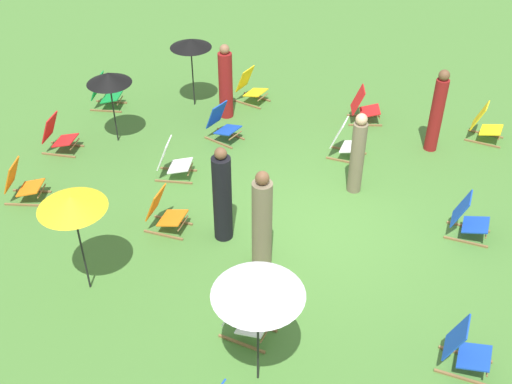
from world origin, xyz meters
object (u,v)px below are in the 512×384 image
at_px(deckchair_10, 345,141).
at_px(deckchair_11, 164,212).
at_px(deckchair_0, 468,219).
at_px(person_4, 222,197).
at_px(deckchair_9, 250,87).
at_px(person_0, 262,222).
at_px(umbrella_3, 191,43).
at_px(deckchair_8, 21,183).
at_px(deckchair_13, 364,107).
at_px(deckchair_1, 58,135).
at_px(person_1, 226,83).
at_px(deckchair_5, 172,161).
at_px(deckchair_2, 222,124).
at_px(umbrella_1, 72,203).
at_px(person_2, 437,112).
at_px(deckchair_6, 464,349).
at_px(person_3, 357,155).
at_px(deckchair_3, 485,124).
at_px(umbrella_2, 109,78).
at_px(deckchair_12, 104,93).
at_px(deckchair_7, 245,316).

distance_m(deckchair_10, deckchair_11, 4.21).
distance_m(deckchair_0, person_4, 4.33).
bearing_deg(deckchair_9, person_0, -144.80).
bearing_deg(person_0, deckchair_10, 10.31).
bearing_deg(umbrella_3, person_4, -150.14).
xyz_separation_m(deckchair_8, deckchair_13, (5.03, -5.52, 0.00)).
relative_size(deckchair_1, person_1, 0.47).
distance_m(deckchair_13, umbrella_3, 4.16).
distance_m(deckchair_5, umbrella_3, 3.19).
bearing_deg(deckchair_9, deckchair_2, -166.50).
height_order(umbrella_1, person_2, same).
bearing_deg(deckchair_13, person_0, 155.48).
height_order(deckchair_6, person_3, person_3).
bearing_deg(person_0, deckchair_8, 107.30).
height_order(deckchair_0, umbrella_1, umbrella_1).
height_order(deckchair_6, person_2, person_2).
bearing_deg(person_1, umbrella_3, -20.02).
distance_m(deckchair_3, deckchair_10, 3.17).
height_order(deckchair_9, deckchair_13, same).
bearing_deg(deckchair_5, deckchair_1, 76.59).
bearing_deg(deckchair_6, umbrella_1, 95.93).
relative_size(deckchair_2, deckchair_11, 1.04).
bearing_deg(umbrella_2, deckchair_1, 128.25).
distance_m(deckchair_10, umbrella_1, 6.11).
xyz_separation_m(deckchair_10, deckchair_13, (1.56, -0.07, 0.00)).
bearing_deg(deckchair_9, umbrella_1, -169.48).
bearing_deg(deckchair_5, person_1, -14.57).
height_order(deckchair_13, person_0, person_0).
bearing_deg(person_2, umbrella_1, -144.72).
distance_m(deckchair_12, person_2, 7.54).
relative_size(deckchair_12, person_3, 0.50).
distance_m(deckchair_5, deckchair_6, 6.53).
xyz_separation_m(deckchair_0, person_4, (-1.45, 4.04, 0.51)).
bearing_deg(person_2, person_4, -143.83).
bearing_deg(deckchair_3, person_0, 154.45).
height_order(umbrella_1, umbrella_2, umbrella_1).
distance_m(deckchair_13, umbrella_2, 5.64).
relative_size(umbrella_1, person_3, 1.09).
xyz_separation_m(deckchair_10, umbrella_3, (1.00, 3.88, 1.18)).
bearing_deg(umbrella_3, umbrella_1, -172.15).
height_order(deckchair_9, deckchair_10, same).
bearing_deg(deckchair_8, deckchair_9, -44.06).
distance_m(deckchair_6, umbrella_2, 8.52).
relative_size(deckchair_8, deckchair_10, 1.03).
height_order(deckchair_0, person_1, person_1).
bearing_deg(deckchair_12, deckchair_7, -146.75).
height_order(deckchair_13, person_3, person_3).
height_order(deckchair_6, person_1, person_1).
xyz_separation_m(person_3, person_4, (-2.13, 1.89, 0.06)).
height_order(umbrella_2, person_0, person_0).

